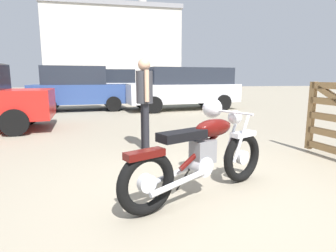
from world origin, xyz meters
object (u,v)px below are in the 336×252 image
(dark_sedan_left, at_px, (184,87))
(pale_sedan_back, at_px, (185,86))
(blue_hatchback_right, at_px, (79,88))
(vintage_motorcycle, at_px, (203,152))
(red_hatchback_near, at_px, (116,85))
(silver_sedan_mid, at_px, (158,84))
(bystander, at_px, (145,95))

(dark_sedan_left, bearing_deg, pale_sedan_back, -113.62)
(pale_sedan_back, bearing_deg, blue_hatchback_right, 39.96)
(vintage_motorcycle, height_order, red_hatchback_near, red_hatchback_near)
(silver_sedan_mid, bearing_deg, pale_sedan_back, 96.06)
(vintage_motorcycle, height_order, silver_sedan_mid, silver_sedan_mid)
(bystander, relative_size, dark_sedan_left, 0.34)
(red_hatchback_near, relative_size, silver_sedan_mid, 0.92)
(blue_hatchback_right, height_order, silver_sedan_mid, blue_hatchback_right)
(red_hatchback_near, height_order, blue_hatchback_right, same)
(red_hatchback_near, relative_size, blue_hatchback_right, 0.97)
(bystander, relative_size, red_hatchback_near, 0.42)
(vintage_motorcycle, distance_m, silver_sedan_mid, 18.36)
(vintage_motorcycle, height_order, dark_sedan_left, dark_sedan_left)
(red_hatchback_near, xyz_separation_m, silver_sedan_mid, (3.15, 5.33, -0.08))
(vintage_motorcycle, bearing_deg, pale_sedan_back, 49.97)
(red_hatchback_near, distance_m, silver_sedan_mid, 6.19)
(blue_hatchback_right, xyz_separation_m, pale_sedan_back, (5.49, 4.17, -0.08))
(blue_hatchback_right, bearing_deg, red_hatchback_near, 62.72)
(bystander, bearing_deg, silver_sedan_mid, -106.40)
(red_hatchback_near, bearing_deg, pale_sedan_back, 4.30)
(bystander, bearing_deg, blue_hatchback_right, -80.65)
(blue_hatchback_right, bearing_deg, pale_sedan_back, 30.37)
(blue_hatchback_right, bearing_deg, bystander, -80.27)
(vintage_motorcycle, relative_size, red_hatchback_near, 0.48)
(red_hatchback_near, relative_size, pale_sedan_back, 0.92)
(dark_sedan_left, xyz_separation_m, blue_hatchback_right, (-4.32, 0.40, -0.02))
(pale_sedan_back, distance_m, silver_sedan_mid, 5.21)
(blue_hatchback_right, distance_m, pale_sedan_back, 6.89)
(blue_hatchback_right, distance_m, silver_sedan_mid, 10.39)
(bystander, distance_m, pale_sedan_back, 11.51)
(vintage_motorcycle, distance_m, red_hatchback_near, 12.94)
(vintage_motorcycle, xyz_separation_m, silver_sedan_mid, (2.15, 18.23, 0.34))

